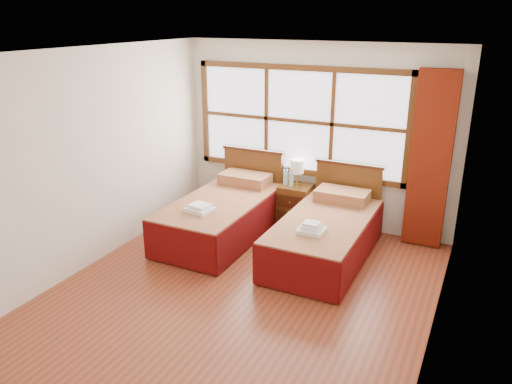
% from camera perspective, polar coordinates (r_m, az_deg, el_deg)
% --- Properties ---
extents(floor, '(4.50, 4.50, 0.00)m').
position_cam_1_polar(floor, '(5.74, -1.34, -11.11)').
color(floor, brown).
rests_on(floor, ground).
extents(ceiling, '(4.50, 4.50, 0.00)m').
position_cam_1_polar(ceiling, '(4.94, -1.58, 15.76)').
color(ceiling, white).
rests_on(ceiling, wall_back).
extents(wall_back, '(4.00, 0.00, 4.00)m').
position_cam_1_polar(wall_back, '(7.19, 6.84, 6.39)').
color(wall_back, silver).
rests_on(wall_back, floor).
extents(wall_left, '(0.00, 4.50, 4.50)m').
position_cam_1_polar(wall_left, '(6.33, -17.80, 3.74)').
color(wall_left, silver).
rests_on(wall_left, floor).
extents(wall_right, '(0.00, 4.50, 4.50)m').
position_cam_1_polar(wall_right, '(4.68, 20.90, -2.16)').
color(wall_right, silver).
rests_on(wall_right, floor).
extents(window, '(3.16, 0.06, 1.56)m').
position_cam_1_polar(window, '(7.20, 4.90, 8.10)').
color(window, white).
rests_on(window, wall_back).
extents(curtain, '(0.50, 0.16, 2.30)m').
position_cam_1_polar(curtain, '(6.75, 19.31, 3.40)').
color(curtain, maroon).
rests_on(curtain, wall_back).
extents(bed_left, '(1.06, 2.08, 1.03)m').
position_cam_1_polar(bed_left, '(6.94, -3.77, -2.54)').
color(bed_left, '#3D1C0C').
rests_on(bed_left, floor).
extents(bed_right, '(1.03, 2.05, 1.00)m').
position_cam_1_polar(bed_right, '(6.40, 7.99, -4.80)').
color(bed_right, '#3D1C0C').
rests_on(bed_right, floor).
extents(nightstand, '(0.45, 0.45, 0.60)m').
position_cam_1_polar(nightstand, '(7.32, 4.51, -1.50)').
color(nightstand, '#5A3213').
rests_on(nightstand, floor).
extents(towels_left, '(0.36, 0.33, 0.10)m').
position_cam_1_polar(towels_left, '(6.42, -6.41, -1.87)').
color(towels_left, white).
rests_on(towels_left, bed_left).
extents(towels_right, '(0.30, 0.27, 0.13)m').
position_cam_1_polar(towels_right, '(5.85, 6.36, -4.16)').
color(towels_right, white).
rests_on(towels_right, bed_right).
extents(lamp, '(0.20, 0.20, 0.38)m').
position_cam_1_polar(lamp, '(7.16, 4.71, 2.85)').
color(lamp, gold).
rests_on(lamp, nightstand).
extents(bottle_near, '(0.07, 0.07, 0.25)m').
position_cam_1_polar(bottle_near, '(7.23, 3.41, 1.76)').
color(bottle_near, silver).
rests_on(bottle_near, nightstand).
extents(bottle_far, '(0.06, 0.06, 0.24)m').
position_cam_1_polar(bottle_far, '(7.15, 4.09, 1.51)').
color(bottle_far, silver).
rests_on(bottle_far, nightstand).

